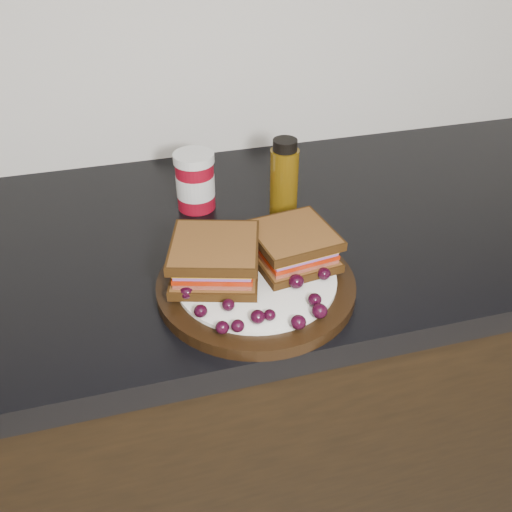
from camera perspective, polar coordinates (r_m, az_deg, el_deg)
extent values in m
cube|color=black|center=(1.25, -4.78, -16.23)|extent=(3.96, 0.58, 0.86)
cube|color=black|center=(0.94, -6.10, 1.03)|extent=(3.98, 0.60, 0.04)
cylinder|color=black|center=(0.81, 0.00, -2.96)|extent=(0.28, 0.28, 0.02)
ellipsoid|color=black|center=(0.73, -5.56, -5.50)|extent=(0.02, 0.02, 0.02)
ellipsoid|color=black|center=(0.74, -2.79, -4.91)|extent=(0.02, 0.02, 0.02)
ellipsoid|color=black|center=(0.71, -3.39, -7.14)|extent=(0.02, 0.02, 0.02)
ellipsoid|color=black|center=(0.71, -1.84, -7.00)|extent=(0.02, 0.02, 0.02)
ellipsoid|color=black|center=(0.72, 0.18, -6.10)|extent=(0.02, 0.02, 0.02)
ellipsoid|color=black|center=(0.72, 1.38, -5.92)|extent=(0.02, 0.02, 0.01)
ellipsoid|color=black|center=(0.71, 4.25, -6.62)|extent=(0.02, 0.02, 0.02)
ellipsoid|color=black|center=(0.73, 6.36, -5.49)|extent=(0.02, 0.02, 0.02)
ellipsoid|color=black|center=(0.75, 5.89, -4.36)|extent=(0.02, 0.02, 0.02)
ellipsoid|color=black|center=(0.78, 4.05, -2.55)|extent=(0.02, 0.02, 0.02)
ellipsoid|color=black|center=(0.79, 6.80, -1.77)|extent=(0.02, 0.02, 0.02)
ellipsoid|color=black|center=(0.80, 5.81, -1.42)|extent=(0.02, 0.02, 0.01)
ellipsoid|color=black|center=(0.83, 5.21, -0.06)|extent=(0.02, 0.02, 0.02)
ellipsoid|color=black|center=(0.84, 4.21, 0.65)|extent=(0.02, 0.02, 0.02)
ellipsoid|color=black|center=(0.82, -4.13, -0.04)|extent=(0.02, 0.02, 0.02)
ellipsoid|color=black|center=(0.81, -3.42, -0.96)|extent=(0.02, 0.02, 0.02)
ellipsoid|color=black|center=(0.80, -5.94, -1.21)|extent=(0.02, 0.02, 0.02)
ellipsoid|color=black|center=(0.79, -5.47, -2.17)|extent=(0.02, 0.02, 0.02)
ellipsoid|color=black|center=(0.76, -6.93, -3.61)|extent=(0.02, 0.02, 0.02)
ellipsoid|color=black|center=(0.82, -4.26, -0.29)|extent=(0.02, 0.02, 0.02)
ellipsoid|color=black|center=(0.79, -3.82, -1.92)|extent=(0.02, 0.02, 0.02)
ellipsoid|color=black|center=(0.78, -3.71, -2.33)|extent=(0.02, 0.02, 0.01)
cylinder|color=maroon|center=(0.99, -6.10, 7.46)|extent=(0.08, 0.08, 0.10)
cylinder|color=#543A08|center=(0.96, 2.82, 7.88)|extent=(0.05, 0.05, 0.13)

